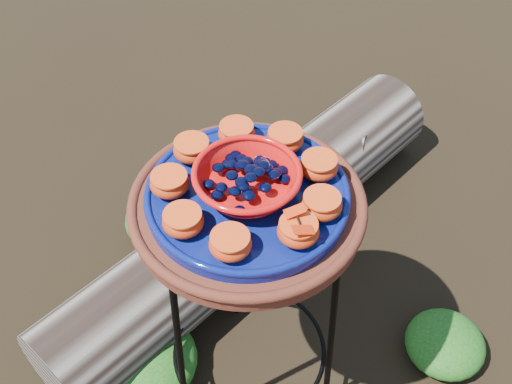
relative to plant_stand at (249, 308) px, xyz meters
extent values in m
plane|color=black|center=(0.00, 0.00, -0.35)|extent=(60.00, 60.00, 0.00)
cylinder|color=#481512|center=(0.00, 0.00, 0.37)|extent=(0.47, 0.47, 0.04)
cylinder|color=#000749|center=(0.00, 0.00, 0.40)|extent=(0.40, 0.40, 0.03)
ellipsoid|color=#AA1007|center=(0.07, -0.13, 0.44)|extent=(0.08, 0.08, 0.04)
ellipsoid|color=#AA1007|center=(0.13, -0.08, 0.44)|extent=(0.08, 0.08, 0.04)
ellipsoid|color=#AA1007|center=(0.15, 0.02, 0.44)|extent=(0.08, 0.08, 0.04)
ellipsoid|color=#AA1007|center=(0.10, 0.11, 0.44)|extent=(0.08, 0.08, 0.04)
ellipsoid|color=#AA1007|center=(0.01, 0.15, 0.44)|extent=(0.08, 0.08, 0.04)
ellipsoid|color=#AA1007|center=(-0.09, 0.12, 0.44)|extent=(0.08, 0.08, 0.04)
ellipsoid|color=#AA1007|center=(-0.15, 0.03, 0.44)|extent=(0.08, 0.08, 0.04)
ellipsoid|color=#AA1007|center=(-0.13, -0.07, 0.44)|extent=(0.08, 0.08, 0.04)
ellipsoid|color=#AA1007|center=(-0.06, -0.14, 0.44)|extent=(0.08, 0.08, 0.04)
ellipsoid|color=#0C4411|center=(-0.28, 0.07, -0.28)|extent=(0.29, 0.29, 0.15)
ellipsoid|color=#0C4411|center=(0.56, -0.04, -0.29)|extent=(0.23, 0.23, 0.11)
ellipsoid|color=#0C4411|center=(-0.18, 0.58, -0.28)|extent=(0.27, 0.27, 0.13)
camera|label=1|loc=(-0.15, -0.85, 1.33)|focal=45.00mm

